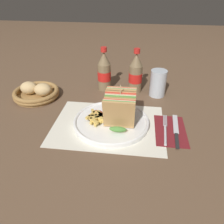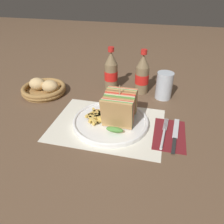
{
  "view_description": "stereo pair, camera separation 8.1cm",
  "coord_description": "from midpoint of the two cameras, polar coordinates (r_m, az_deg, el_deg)",
  "views": [
    {
      "loc": [
        0.11,
        -0.66,
        0.48
      ],
      "look_at": [
        0.02,
        0.04,
        0.04
      ],
      "focal_mm": 35.0,
      "sensor_mm": 36.0,
      "label": 1
    },
    {
      "loc": [
        0.19,
        -0.64,
        0.48
      ],
      "look_at": [
        0.02,
        0.04,
        0.04
      ],
      "focal_mm": 35.0,
      "sensor_mm": 36.0,
      "label": 2
    }
  ],
  "objects": [
    {
      "name": "placemat",
      "position": [
        0.83,
        1.66,
        -3.36
      ],
      "size": [
        0.41,
        0.31,
        0.0
      ],
      "color": "silver",
      "rests_on": "ground_plane"
    },
    {
      "name": "napkin",
      "position": [
        0.81,
        17.57,
        -5.8
      ],
      "size": [
        0.11,
        0.19,
        0.0
      ],
      "color": "maroon",
      "rests_on": "ground_plane"
    },
    {
      "name": "ketchup_blob",
      "position": [
        0.85,
        -1.07,
        -0.14
      ],
      "size": [
        0.04,
        0.04,
        0.02
      ],
      "color": "maroon",
      "rests_on": "plate_main"
    },
    {
      "name": "plate_main",
      "position": [
        0.83,
        2.48,
        -2.55
      ],
      "size": [
        0.29,
        0.29,
        0.02
      ],
      "color": "white",
      "rests_on": "ground_plane"
    },
    {
      "name": "club_sandwich",
      "position": [
        0.79,
        4.9,
        0.96
      ],
      "size": [
        0.11,
        0.18,
        0.15
      ],
      "color": "tan",
      "rests_on": "plate_main"
    },
    {
      "name": "glass_near",
      "position": [
        1.02,
        15.66,
        6.21
      ],
      "size": [
        0.07,
        0.07,
        0.12
      ],
      "color": "silver",
      "rests_on": "ground_plane"
    },
    {
      "name": "bread_basket",
      "position": [
        1.07,
        -15.33,
        5.87
      ],
      "size": [
        0.21,
        0.21,
        0.07
      ],
      "color": "olive",
      "rests_on": "ground_plane"
    },
    {
      "name": "coke_bottle_near",
      "position": [
        1.06,
        1.99,
        10.42
      ],
      "size": [
        0.06,
        0.06,
        0.21
      ],
      "color": "#7A6647",
      "rests_on": "ground_plane"
    },
    {
      "name": "knife",
      "position": [
        0.81,
        18.97,
        -5.84
      ],
      "size": [
        0.03,
        0.2,
        0.0
      ],
      "rotation": [
        0.0,
        0.0,
        -0.07
      ],
      "color": "black",
      "rests_on": "napkin"
    },
    {
      "name": "ground_plane",
      "position": [
        0.82,
        0.87,
        -3.6
      ],
      "size": [
        4.0,
        4.0,
        0.0
      ],
      "primitive_type": "plane",
      "color": "brown"
    },
    {
      "name": "coke_bottle_far",
      "position": [
        1.04,
        10.15,
        9.47
      ],
      "size": [
        0.06,
        0.06,
        0.21
      ],
      "color": "#7A6647",
      "rests_on": "ground_plane"
    },
    {
      "name": "fries_pile",
      "position": [
        0.82,
        -1.07,
        -1.17
      ],
      "size": [
        0.09,
        0.09,
        0.02
      ],
      "color": "#E0B756",
      "rests_on": "plate_main"
    },
    {
      "name": "fork",
      "position": [
        0.79,
        16.19,
        -6.02
      ],
      "size": [
        0.02,
        0.18,
        0.01
      ],
      "rotation": [
        0.0,
        0.0,
        -0.07
      ],
      "color": "silver",
      "rests_on": "napkin"
    }
  ]
}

